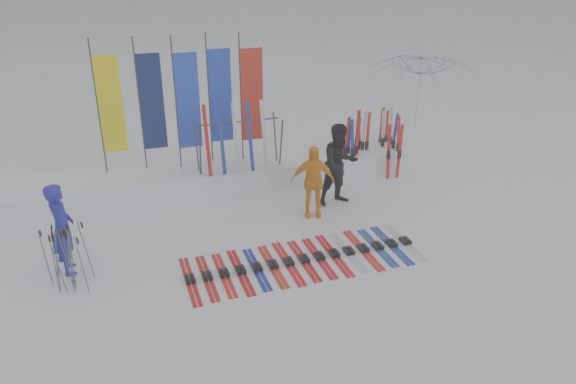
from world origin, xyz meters
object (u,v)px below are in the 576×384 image
object	(u,v)px
person_yellow	(313,181)
ski_rack	(239,137)
tent_canopy	(420,101)
ski_row	(304,259)
person_black	(340,165)
person_blue	(62,229)

from	to	relation	value
person_yellow	ski_rack	xyz separation A→B (m)	(-1.20, 1.90, 0.55)
tent_canopy	ski_row	distance (m)	7.62
person_black	ski_row	distance (m)	2.97
person_blue	ski_row	size ratio (longest dim) A/B	0.39
person_blue	person_yellow	distance (m)	5.29
person_blue	ski_row	distance (m)	4.59
ski_rack	tent_canopy	bearing A→B (deg)	13.28
person_black	person_yellow	distance (m)	0.93
tent_canopy	ski_rack	xyz separation A→B (m)	(-5.82, -1.37, -0.04)
person_black	person_yellow	xyz separation A→B (m)	(-0.83, -0.41, -0.14)
person_yellow	ski_row	distance (m)	2.18
person_black	tent_canopy	xyz separation A→B (m)	(3.79, 2.87, 0.44)
tent_canopy	person_yellow	bearing A→B (deg)	-144.65
person_black	ski_rack	xyz separation A→B (m)	(-2.03, 1.49, 0.40)
person_yellow	ski_row	xyz separation A→B (m)	(-0.87, -1.83, -0.80)
person_black	ski_rack	distance (m)	2.55
person_blue	ski_rack	xyz separation A→B (m)	(4.04, 2.62, 0.48)
person_blue	person_black	size ratio (longest dim) A/B	0.92
ski_rack	ski_row	bearing A→B (deg)	-84.93
tent_canopy	ski_row	world-z (taller)	tent_canopy
person_blue	tent_canopy	size ratio (longest dim) A/B	0.57
person_black	ski_row	size ratio (longest dim) A/B	0.42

